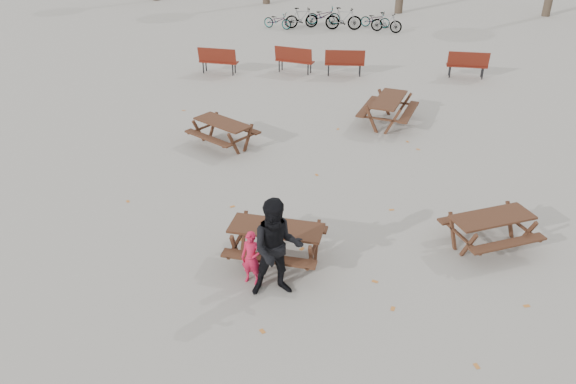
% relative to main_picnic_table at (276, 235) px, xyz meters
% --- Properties ---
extents(ground, '(80.00, 80.00, 0.00)m').
position_rel_main_picnic_table_xyz_m(ground, '(0.00, 0.00, -0.59)').
color(ground, gray).
rests_on(ground, ground).
extents(main_picnic_table, '(1.80, 1.45, 0.78)m').
position_rel_main_picnic_table_xyz_m(main_picnic_table, '(0.00, 0.00, 0.00)').
color(main_picnic_table, '#351E13').
rests_on(main_picnic_table, ground).
extents(food_tray, '(0.18, 0.11, 0.03)m').
position_rel_main_picnic_table_xyz_m(food_tray, '(0.02, -0.12, 0.21)').
color(food_tray, white).
rests_on(food_tray, main_picnic_table).
extents(bread_roll, '(0.14, 0.06, 0.05)m').
position_rel_main_picnic_table_xyz_m(bread_roll, '(0.02, -0.12, 0.25)').
color(bread_roll, tan).
rests_on(bread_roll, food_tray).
extents(soda_bottle, '(0.07, 0.07, 0.17)m').
position_rel_main_picnic_table_xyz_m(soda_bottle, '(-0.11, -0.22, 0.26)').
color(soda_bottle, silver).
rests_on(soda_bottle, main_picnic_table).
extents(child, '(0.42, 0.30, 1.08)m').
position_rel_main_picnic_table_xyz_m(child, '(-0.28, -0.77, -0.05)').
color(child, red).
rests_on(child, ground).
extents(adult, '(1.12, 0.99, 1.93)m').
position_rel_main_picnic_table_xyz_m(adult, '(0.25, -0.95, 0.38)').
color(adult, black).
rests_on(adult, ground).
extents(picnic_table_east, '(2.12, 2.01, 0.72)m').
position_rel_main_picnic_table_xyz_m(picnic_table_east, '(4.11, 1.45, -0.23)').
color(picnic_table_east, '#351E13').
rests_on(picnic_table_east, ground).
extents(picnic_table_north, '(2.13, 1.99, 0.73)m').
position_rel_main_picnic_table_xyz_m(picnic_table_north, '(-2.79, 4.97, -0.22)').
color(picnic_table_north, '#351E13').
rests_on(picnic_table_north, ground).
extents(picnic_table_far, '(1.81, 2.12, 0.82)m').
position_rel_main_picnic_table_xyz_m(picnic_table_far, '(1.60, 7.67, -0.18)').
color(picnic_table_far, '#351E13').
rests_on(picnic_table_far, ground).
extents(park_bench_row, '(10.89, 2.14, 1.03)m').
position_rel_main_picnic_table_xyz_m(park_bench_row, '(-0.92, 12.25, -0.07)').
color(park_bench_row, maroon).
rests_on(park_bench_row, ground).
extents(bicycle_row, '(7.02, 2.33, 1.09)m').
position_rel_main_picnic_table_xyz_m(bicycle_row, '(-2.02, 19.96, -0.12)').
color(bicycle_row, black).
rests_on(bicycle_row, ground).
extents(fallen_leaves, '(11.00, 11.00, 0.01)m').
position_rel_main_picnic_table_xyz_m(fallen_leaves, '(0.50, 2.50, -0.58)').
color(fallen_leaves, '#C97630').
rests_on(fallen_leaves, ground).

